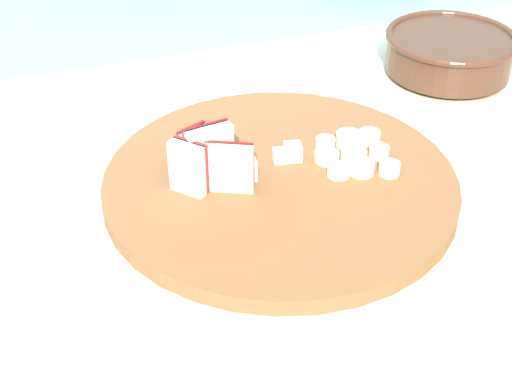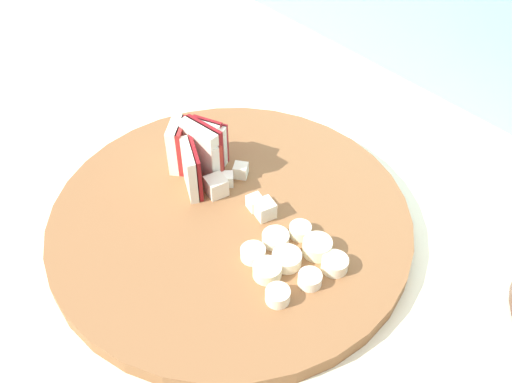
{
  "view_description": "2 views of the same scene",
  "coord_description": "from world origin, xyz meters",
  "views": [
    {
      "loc": [
        -0.19,
        -0.59,
        1.34
      ],
      "look_at": [
        0.01,
        -0.04,
        0.92
      ],
      "focal_mm": 50.15,
      "sensor_mm": 36.0,
      "label": 1
    },
    {
      "loc": [
        0.38,
        -0.25,
        1.33
      ],
      "look_at": [
        0.07,
        0.02,
        0.93
      ],
      "focal_mm": 39.68,
      "sensor_mm": 36.0,
      "label": 2
    }
  ],
  "objects": [
    {
      "name": "cutting_board",
      "position": [
        0.05,
        -0.0,
        0.89
      ],
      "size": [
        0.38,
        0.38,
        0.02
      ],
      "primitive_type": "cylinder",
      "color": "brown",
      "rests_on": "tiled_countertop"
    },
    {
      "name": "apple_dice_pile",
      "position": [
        0.03,
        0.02,
        0.91
      ],
      "size": [
        0.09,
        0.06,
        0.02
      ],
      "color": "beige",
      "rests_on": "cutting_board"
    },
    {
      "name": "tile_backsplash",
      "position": [
        0.0,
        0.39,
        0.62
      ],
      "size": [
        2.4,
        0.04,
        1.23
      ],
      "primitive_type": "cube",
      "color": "#6BADC6",
      "rests_on": "ground"
    },
    {
      "name": "apple_wedge_fan",
      "position": [
        -0.03,
        0.02,
        0.93
      ],
      "size": [
        0.08,
        0.08,
        0.06
      ],
      "color": "#A32323",
      "rests_on": "cutting_board"
    },
    {
      "name": "banana_slice_rows",
      "position": [
        0.14,
        0.01,
        0.91
      ],
      "size": [
        0.09,
        0.09,
        0.02
      ],
      "color": "white",
      "rests_on": "cutting_board"
    }
  ]
}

